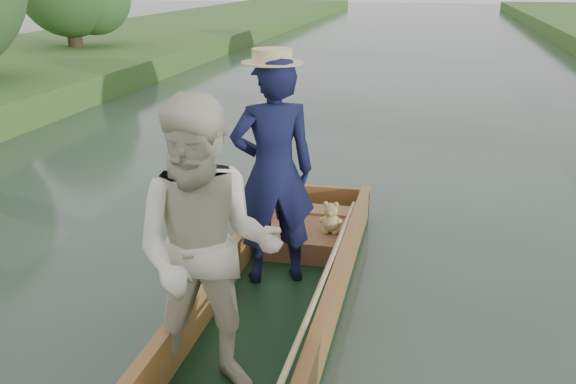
# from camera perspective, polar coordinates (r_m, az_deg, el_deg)

# --- Properties ---
(ground) EXTENTS (120.00, 120.00, 0.00)m
(ground) POSITION_cam_1_polar(r_m,az_deg,el_deg) (5.49, -1.40, -11.44)
(ground) COLOR #283D30
(ground) RESTS_ON ground
(punt) EXTENTS (1.27, 5.00, 2.16)m
(punt) POSITION_cam_1_polar(r_m,az_deg,el_deg) (4.91, -3.37, -4.50)
(punt) COLOR black
(punt) RESTS_ON ground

